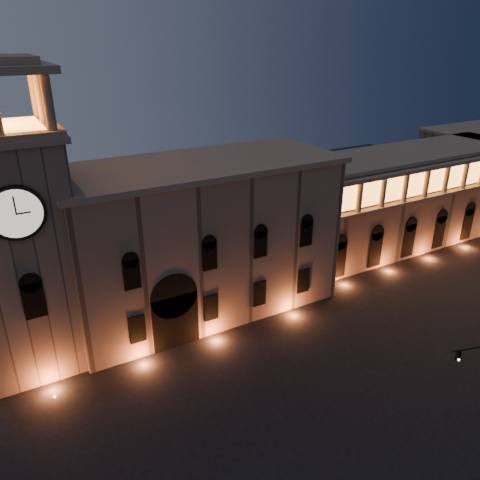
{
  "coord_description": "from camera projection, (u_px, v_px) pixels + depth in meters",
  "views": [
    {
      "loc": [
        -22.02,
        -22.39,
        29.86
      ],
      "look_at": [
        -0.45,
        16.0,
        10.51
      ],
      "focal_mm": 35.0,
      "sensor_mm": 36.0,
      "label": 1
    }
  ],
  "objects": [
    {
      "name": "ground",
      "position": [
        337.0,
        418.0,
        39.76
      ],
      "size": [
        160.0,
        160.0,
        0.0
      ],
      "primitive_type": "plane",
      "color": "black",
      "rests_on": "ground"
    },
    {
      "name": "government_building",
      "position": [
        202.0,
        238.0,
        52.8
      ],
      "size": [
        30.8,
        12.8,
        17.6
      ],
      "color": "#7B6250",
      "rests_on": "ground"
    },
    {
      "name": "clock_tower",
      "position": [
        20.0,
        244.0,
        42.28
      ],
      "size": [
        9.8,
        9.8,
        32.4
      ],
      "color": "#7B6250",
      "rests_on": "ground"
    },
    {
      "name": "colonnade_wing",
      "position": [
        402.0,
        198.0,
        70.25
      ],
      "size": [
        40.6,
        11.5,
        14.5
      ],
      "color": "#765D4B",
      "rests_on": "ground"
    },
    {
      "name": "secondary_building",
      "position": [
        477.0,
        169.0,
        86.9
      ],
      "size": [
        20.0,
        12.0,
        14.0
      ],
      "primitive_type": "cube",
      "color": "#765D4B",
      "rests_on": "ground"
    }
  ]
}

